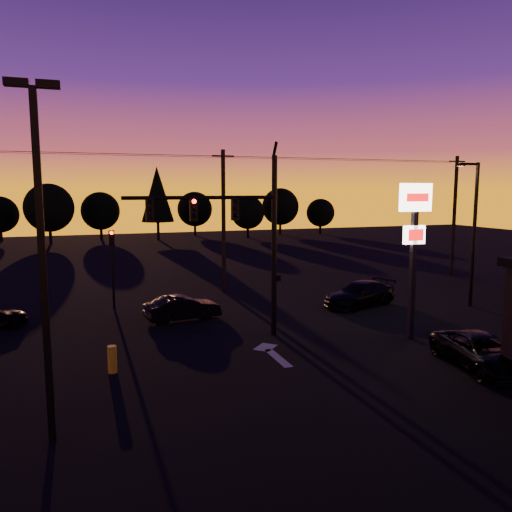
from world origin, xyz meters
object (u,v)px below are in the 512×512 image
at_px(traffic_signal_mast, 240,227).
at_px(bollard, 112,359).
at_px(parking_lot_light, 41,241).
at_px(suv_parked, 482,352).
at_px(pylon_sign, 414,227).
at_px(car_mid, 183,308).
at_px(streetlight, 473,228).
at_px(secondary_signal, 112,258).
at_px(car_right, 360,294).

relative_size(traffic_signal_mast, bollard, 8.70).
relative_size(parking_lot_light, bollard, 9.26).
relative_size(traffic_signal_mast, parking_lot_light, 0.94).
height_order(bollard, suv_parked, suv_parked).
bearing_deg(parking_lot_light, bollard, 68.31).
distance_m(pylon_sign, car_mid, 11.77).
distance_m(traffic_signal_mast, car_mid, 6.11).
xyz_separation_m(parking_lot_light, streetlight, (21.41, 8.50, -0.85)).
height_order(secondary_signal, parking_lot_light, parking_lot_light).
distance_m(bollard, suv_parked, 13.49).
bearing_deg(car_mid, bollard, 141.53).
bearing_deg(traffic_signal_mast, pylon_sign, -19.36).
height_order(parking_lot_light, bollard, parking_lot_light).
distance_m(pylon_sign, bollard, 13.44).
bearing_deg(bollard, pylon_sign, -0.17).
height_order(pylon_sign, suv_parked, pylon_sign).
bearing_deg(traffic_signal_mast, secondary_signal, 123.19).
relative_size(pylon_sign, suv_parked, 1.52).
bearing_deg(car_right, streetlight, 51.03).
distance_m(traffic_signal_mast, pylon_sign, 7.52).
height_order(streetlight, suv_parked, streetlight).
xyz_separation_m(car_mid, suv_parked, (9.03, -10.46, 0.00)).
xyz_separation_m(secondary_signal, pylon_sign, (12.00, -9.99, 2.05)).
bearing_deg(car_mid, car_right, -99.09).
bearing_deg(pylon_sign, car_mid, 144.02).
bearing_deg(traffic_signal_mast, streetlight, 6.14).
height_order(secondary_signal, car_mid, secondary_signal).
relative_size(streetlight, bollard, 8.11).
height_order(traffic_signal_mast, suv_parked, traffic_signal_mast).
distance_m(pylon_sign, suv_parked, 5.89).
bearing_deg(car_mid, parking_lot_light, 145.16).
bearing_deg(secondary_signal, suv_parked, -49.04).
bearing_deg(parking_lot_light, traffic_signal_mast, 43.37).
xyz_separation_m(bollard, suv_parked, (12.86, -4.06, 0.13)).
relative_size(parking_lot_light, pylon_sign, 1.34).
distance_m(streetlight, suv_parked, 11.15).
distance_m(pylon_sign, car_right, 7.59).
xyz_separation_m(parking_lot_light, car_mid, (5.63, 10.94, -4.65)).
distance_m(car_mid, suv_parked, 13.82).
xyz_separation_m(pylon_sign, streetlight, (6.91, 4.00, -0.49)).
bearing_deg(secondary_signal, car_mid, -48.58).
bearing_deg(pylon_sign, suv_parked, -87.66).
bearing_deg(car_right, secondary_signal, -124.24).
height_order(traffic_signal_mast, pylon_sign, traffic_signal_mast).
xyz_separation_m(pylon_sign, suv_parked, (0.16, -4.02, -4.29)).
height_order(secondary_signal, streetlight, streetlight).
distance_m(parking_lot_light, car_right, 19.53).
bearing_deg(bollard, parking_lot_light, -111.69).
bearing_deg(traffic_signal_mast, car_mid, 114.18).
bearing_deg(secondary_signal, car_right, -16.11).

